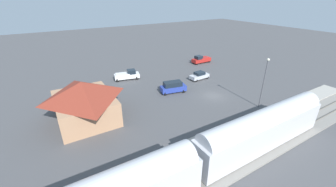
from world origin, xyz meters
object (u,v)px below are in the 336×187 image
at_px(sedan_silver, 199,76).
at_px(suv_blue, 173,87).
at_px(station_building, 84,100).
at_px(pedestrian_on_platform, 244,121).
at_px(light_pole_near_platform, 265,78).
at_px(pickup_white, 127,75).
at_px(pickup_red, 201,59).

relative_size(sedan_silver, suv_blue, 0.89).
bearing_deg(station_building, suv_blue, -85.46).
xyz_separation_m(pedestrian_on_platform, suv_blue, (15.57, 1.93, -0.13)).
bearing_deg(suv_blue, pedestrian_on_platform, -172.94).
bearing_deg(light_pole_near_platform, pickup_white, 31.16).
xyz_separation_m(station_building, sedan_silver, (4.14, -25.20, -2.29)).
xyz_separation_m(sedan_silver, pickup_red, (9.49, -8.27, 0.15)).
bearing_deg(light_pole_near_platform, pedestrian_on_platform, 112.59).
distance_m(suv_blue, pickup_red, 21.02).
height_order(pedestrian_on_platform, suv_blue, suv_blue).
xyz_separation_m(suv_blue, pickup_white, (11.11, 5.00, -0.12)).
distance_m(station_building, pickup_white, 17.02).
height_order(suv_blue, pickup_red, suv_blue).
height_order(sedan_silver, pickup_white, pickup_white).
xyz_separation_m(pedestrian_on_platform, pickup_white, (26.68, 6.92, -0.25)).
bearing_deg(pickup_white, pedestrian_on_platform, -165.45).
height_order(station_building, sedan_silver, station_building).
bearing_deg(pickup_white, sedan_silver, -121.05).
bearing_deg(pickup_red, sedan_silver, 138.94).
height_order(station_building, pickup_red, station_building).
distance_m(pedestrian_on_platform, light_pole_near_platform, 8.91).
height_order(station_building, pickup_white, station_building).
bearing_deg(pickup_white, light_pole_near_platform, -148.84).
distance_m(suv_blue, pickup_white, 12.19).
height_order(suv_blue, light_pole_near_platform, light_pole_near_platform).
bearing_deg(suv_blue, pickup_red, -54.10).
relative_size(pickup_red, light_pole_near_platform, 0.64).
bearing_deg(sedan_silver, pickup_red, -41.06).
bearing_deg(light_pole_near_platform, pickup_red, -17.31).
bearing_deg(station_building, pickup_white, -42.66).
distance_m(sedan_silver, suv_blue, 9.21).
bearing_deg(pickup_red, station_building, 112.16).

